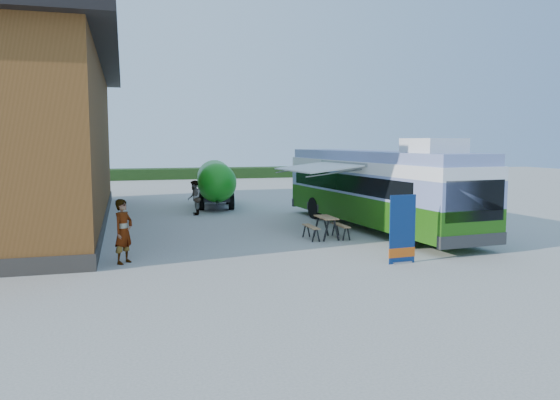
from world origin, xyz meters
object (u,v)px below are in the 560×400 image
object	(u,v)px
bus	(376,186)
banner	(402,236)
picnic_table	(326,222)
person_a	(123,231)
slurry_tanker	(216,181)
person_b	(194,198)

from	to	relation	value
bus	banner	bearing A→B (deg)	-114.02
bus	picnic_table	world-z (taller)	bus
person_a	slurry_tanker	world-z (taller)	slurry_tanker
banner	picnic_table	size ratio (longest dim) A/B	1.41
banner	slurry_tanker	size ratio (longest dim) A/B	0.30
banner	slurry_tanker	world-z (taller)	slurry_tanker
picnic_table	person_a	bearing A→B (deg)	-162.95
bus	banner	distance (m)	6.64
person_a	person_b	world-z (taller)	person_a
slurry_tanker	person_b	bearing A→B (deg)	-109.38
bus	person_b	world-z (taller)	bus
person_a	person_b	bearing A→B (deg)	20.93
picnic_table	person_a	size ratio (longest dim) A/B	0.76
banner	picnic_table	distance (m)	4.56
person_b	slurry_tanker	bearing A→B (deg)	162.03
person_b	bus	bearing A→B (deg)	56.21
bus	picnic_table	distance (m)	3.52
picnic_table	person_b	size ratio (longest dim) A/B	0.85
banner	person_b	distance (m)	13.29
bus	slurry_tanker	xyz separation A→B (m)	(-5.20, 9.36, -0.33)
banner	person_a	size ratio (longest dim) A/B	1.07
person_a	person_b	xyz separation A→B (m)	(3.34, 10.17, -0.11)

